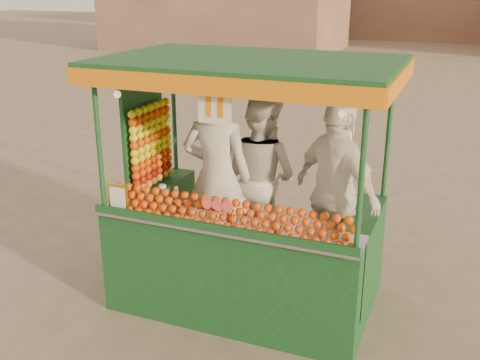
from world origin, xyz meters
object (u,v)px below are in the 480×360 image
at_px(juice_cart, 238,230).
at_px(vendor_left, 217,176).
at_px(vendor_middle, 261,177).
at_px(vendor_right, 336,193).

relative_size(juice_cart, vendor_left, 1.41).
xyz_separation_m(vendor_left, vendor_middle, (0.33, 0.33, -0.07)).
height_order(vendor_left, vendor_middle, vendor_left).
bearing_deg(juice_cart, vendor_right, 18.57).
distance_m(vendor_middle, vendor_right, 0.87).
bearing_deg(vendor_right, juice_cart, 53.44).
relative_size(vendor_left, vendor_right, 1.04).
distance_m(juice_cart, vendor_right, 0.98).
xyz_separation_m(vendor_middle, vendor_right, (0.83, -0.27, 0.04)).
xyz_separation_m(juice_cart, vendor_right, (0.85, 0.29, 0.39)).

